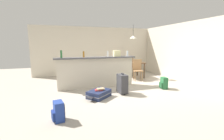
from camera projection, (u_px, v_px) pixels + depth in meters
The scene contains 19 objects.
ground_plane at pixel (117, 88), 5.82m from camera, with size 13.00×13.00×0.05m, color #ADA393.
wall_back at pixel (97, 51), 8.46m from camera, with size 6.60×0.10×2.50m, color beige.
wall_right at pixel (180, 52), 6.85m from camera, with size 0.10×6.00×2.50m, color beige.
partition_half_wall at pixel (96, 73), 5.81m from camera, with size 2.80×0.20×1.09m, color beige.
bar_countertop at pixel (96, 58), 5.71m from camera, with size 2.96×0.40×0.05m, color #4C4C51.
bottle_green at pixel (61, 54), 5.23m from camera, with size 0.07×0.07×0.26m, color #2D6B38.
bottle_amber at pixel (84, 54), 5.50m from camera, with size 0.06×0.06×0.21m, color #9E661E.
bottle_white at pixel (108, 54), 5.74m from camera, with size 0.06×0.06×0.21m, color silver.
bottle_clear at pixel (127, 53), 6.16m from camera, with size 0.07×0.07×0.20m, color silver.
grocery_bag at pixel (117, 53), 5.99m from camera, with size 0.26×0.18×0.22m, color beige.
dining_table at pixel (132, 64), 7.51m from camera, with size 1.10×0.80×0.74m.
dining_chair_near_partition at pixel (138, 69), 7.02m from camera, with size 0.48×0.48×0.93m.
dining_chair_far_side at pixel (128, 66), 8.03m from camera, with size 0.40×0.40×0.93m.
pendant_lamp at pixel (133, 37), 7.33m from camera, with size 0.34×0.34×0.68m.
suitcase_flat_navy at pixel (99, 94), 4.73m from camera, with size 0.85×0.82×0.22m.
backpack_blue at pixel (58, 112), 3.26m from camera, with size 0.29×0.31×0.42m.
backpack_green at pixel (164, 83), 5.66m from camera, with size 0.29×0.31×0.42m.
suitcase_upright_charcoal at pixel (122, 84), 5.09m from camera, with size 0.24×0.44×0.67m.
book_stack at pixel (100, 89), 4.71m from camera, with size 0.28×0.18×0.06m.
Camera 1 is at (-1.96, -5.28, 1.59)m, focal length 25.08 mm.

